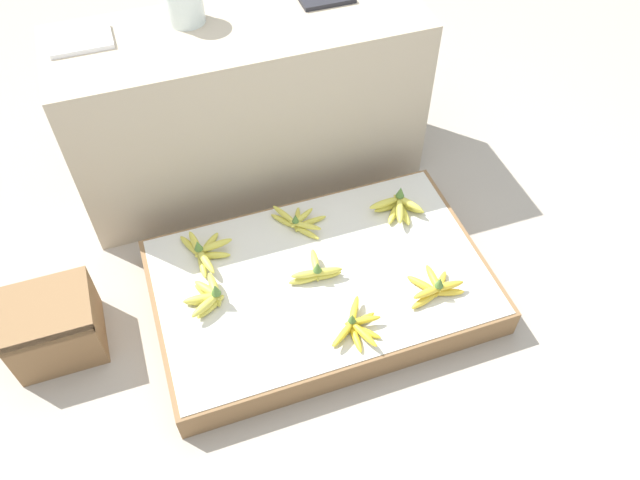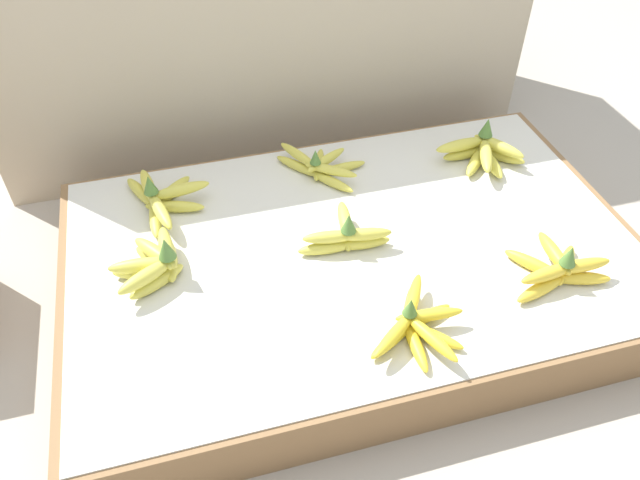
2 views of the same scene
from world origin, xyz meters
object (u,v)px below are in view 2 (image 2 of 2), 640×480
Objects in this scene: banana_bunch_front_midleft at (415,324)px; banana_bunch_back_left at (161,198)px; banana_bunch_front_midright at (558,269)px; banana_bunch_middle_left at (155,264)px; banana_bunch_middle_midleft at (346,235)px; banana_bunch_back_midright at (483,152)px; banana_bunch_back_midleft at (320,166)px.

banana_bunch_back_left reaches higher than banana_bunch_front_midleft.
banana_bunch_front_midright is 1.21× the size of banana_bunch_middle_left.
banana_bunch_middle_midleft is 0.82× the size of banana_bunch_back_left.
banana_bunch_front_midleft is 0.35m from banana_bunch_front_midright.
banana_bunch_back_left is at bearing 177.74° from banana_bunch_back_midright.
banana_bunch_front_midright and banana_bunch_middle_midleft have the same top height.
banana_bunch_back_midright is (0.83, -0.03, 0.00)m from banana_bunch_back_left.
banana_bunch_front_midright is at bearing 9.32° from banana_bunch_front_midleft.
banana_bunch_front_midleft is 1.03× the size of banana_bunch_back_midleft.
banana_bunch_front_midright is 0.91m from banana_bunch_back_left.
banana_bunch_middle_left is 0.81× the size of banana_bunch_back_midright.
banana_bunch_back_midleft is (-0.04, 0.55, -0.00)m from banana_bunch_front_midleft.
banana_bunch_middle_left is (-0.47, 0.29, 0.01)m from banana_bunch_front_midleft.
banana_bunch_middle_left is 0.73× the size of banana_bunch_back_left.
banana_bunch_front_midleft is at bearing -170.68° from banana_bunch_front_midright.
banana_bunch_front_midleft reaches higher than banana_bunch_back_midleft.
banana_bunch_back_midleft is (0.40, 0.03, -0.01)m from banana_bunch_back_left.
banana_bunch_back_midleft is 0.98× the size of banana_bunch_back_midright.
banana_bunch_middle_left is 0.83× the size of banana_bunch_back_midleft.
banana_bunch_middle_left is at bearing 148.13° from banana_bunch_front_midleft.
banana_bunch_front_midleft is 0.90× the size of banana_bunch_back_left.
banana_bunch_front_midright is at bearing -16.19° from banana_bunch_middle_left.
banana_bunch_front_midleft is at bearing -49.46° from banana_bunch_back_left.
banana_bunch_front_midright is 0.99× the size of banana_bunch_back_midright.
banana_bunch_middle_midleft is at bearing 101.51° from banana_bunch_front_midleft.
banana_bunch_front_midright reaches higher than banana_bunch_front_midleft.
banana_bunch_front_midleft is 0.68m from banana_bunch_back_left.
banana_bunch_middle_left reaches higher than banana_bunch_middle_midleft.
banana_bunch_front_midright is at bearing -30.34° from banana_bunch_back_left.
banana_bunch_front_midleft is 1.02× the size of banana_bunch_front_midright.
banana_bunch_back_left is at bearing -175.46° from banana_bunch_back_midleft.
banana_bunch_middle_left is 0.88m from banana_bunch_back_midright.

